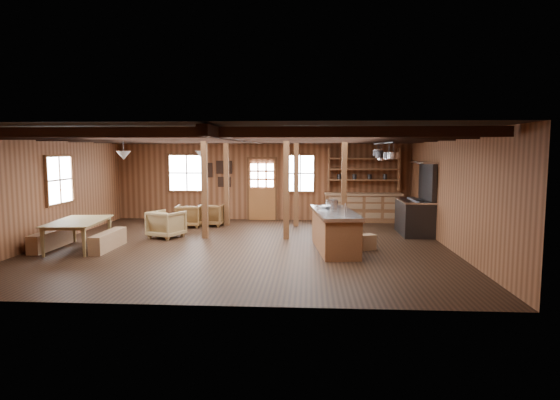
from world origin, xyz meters
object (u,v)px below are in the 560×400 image
at_px(commercial_range, 417,211).
at_px(armchair_b, 189,216).
at_px(kitchen_island, 335,230).
at_px(dining_table, 81,235).
at_px(armchair_a, 212,215).
at_px(armchair_c, 166,224).

height_order(commercial_range, armchair_b, commercial_range).
height_order(kitchen_island, armchair_b, kitchen_island).
distance_m(kitchen_island, dining_table, 6.13).
bearing_deg(armchair_b, armchair_a, -160.93).
bearing_deg(commercial_range, kitchen_island, -136.77).
bearing_deg(kitchen_island, armchair_b, 137.99).
distance_m(armchair_b, armchair_c, 1.80).
xyz_separation_m(commercial_range, dining_table, (-8.55, -2.52, -0.31)).
distance_m(kitchen_island, armchair_b, 5.36).
bearing_deg(armchair_b, commercial_range, 167.77).
height_order(armchair_b, armchair_c, armchair_c).
xyz_separation_m(kitchen_island, armchair_b, (-4.35, 3.13, -0.13)).
bearing_deg(kitchen_island, commercial_range, 36.93).
relative_size(armchair_a, armchair_c, 0.92).
bearing_deg(dining_table, armchair_c, -51.79).
distance_m(kitchen_island, commercial_range, 3.33).
relative_size(commercial_range, armchair_a, 2.73).
bearing_deg(commercial_range, armchair_a, 169.39).
relative_size(dining_table, armchair_c, 2.40).
distance_m(dining_table, armchair_c, 2.26).
distance_m(kitchen_island, armchair_a, 5.03).
relative_size(kitchen_island, armchair_a, 3.41).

